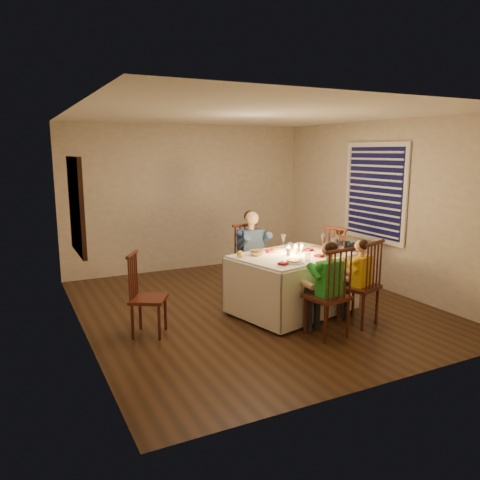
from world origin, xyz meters
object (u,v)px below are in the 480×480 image
dining_table (292,271)px  child_teal (339,296)px  child_yellow (357,323)px  chair_adult (251,296)px  chair_near_right (357,323)px  chair_near_left (326,335)px  chair_end (339,296)px  chair_extra (150,334)px  child_green (326,335)px  serving_bowl (257,253)px  adult (251,296)px

dining_table → child_teal: 1.18m
child_yellow → child_teal: size_ratio=1.03×
chair_adult → chair_near_right: same height
chair_near_left → chair_end: bearing=-140.6°
chair_extra → child_green: size_ratio=0.88×
chair_extra → serving_bowl: serving_bowl is taller
chair_near_left → child_yellow: size_ratio=1.00×
chair_near_right → child_green: (-0.60, -0.15, 0.00)m
serving_bowl → chair_end: bearing=3.0°
chair_extra → child_green: bearing=-87.7°
chair_adult → chair_end: 1.31m
dining_table → child_teal: bearing=0.6°
chair_near_right → adult: bearing=-87.2°
serving_bowl → dining_table: bearing=-22.2°
chair_extra → adult: size_ratio=0.77×
adult → child_green: bearing=-93.1°
chair_adult → chair_end: bearing=-32.0°
child_teal → child_green: bearing=117.3°
dining_table → adult: dining_table is taller
adult → serving_bowl: size_ratio=6.10×
dining_table → child_teal: dining_table is taller
chair_near_right → child_yellow: (0.00, 0.00, 0.00)m
chair_near_right → child_teal: (0.50, 0.99, 0.00)m
chair_near_right → child_teal: 1.11m
chair_near_left → child_yellow: chair_near_left is taller
serving_bowl → child_teal: bearing=3.0°
chair_adult → adult: size_ratio=0.84×
chair_extra → adult: bearing=-36.5°
dining_table → child_yellow: dining_table is taller
chair_extra → chair_adult: bearing=-36.5°
child_green → child_yellow: 0.62m
chair_near_right → chair_extra: size_ratio=1.09×
chair_adult → child_yellow: bearing=-72.3°
chair_near_left → serving_bowl: 1.39m
adult → child_teal: adult is taller
chair_end → chair_near_left: bearing=117.3°
chair_near_right → serving_bowl: 1.55m
dining_table → adult: (-0.16, 0.85, -0.56)m
dining_table → chair_end: bearing=0.6°
chair_near_left → child_yellow: 0.62m
chair_adult → child_green: size_ratio=0.95×
chair_near_right → serving_bowl: (-0.94, 0.91, 0.82)m
chair_near_right → child_yellow: size_ratio=1.00×
child_green → chair_near_right: bearing=-172.2°
serving_bowl → child_yellow: bearing=-44.2°
chair_extra → child_yellow: 2.57m
chair_near_right → child_green: bearing=-5.7°
chair_adult → serving_bowl: size_ratio=5.11×
chair_adult → child_green: child_green is taller
adult → serving_bowl: bearing=-117.5°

